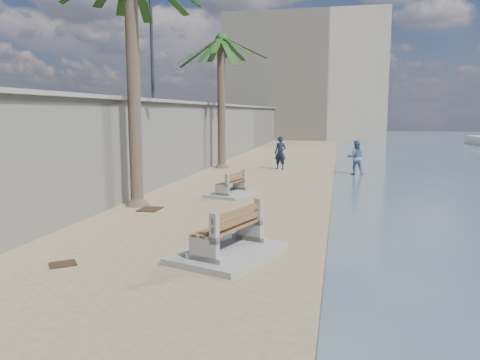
{
  "coord_description": "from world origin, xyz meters",
  "views": [
    {
      "loc": [
        2.21,
        -5.67,
        3.08
      ],
      "look_at": [
        -0.5,
        7.0,
        1.2
      ],
      "focal_mm": 35.0,
      "sensor_mm": 36.0,
      "label": 1
    }
  ],
  "objects": [
    {
      "name": "person_a",
      "position": [
        -0.94,
        19.51,
        1.03
      ],
      "size": [
        0.86,
        0.71,
        2.06
      ],
      "primitive_type": "imported",
      "rotation": [
        0.0,
        0.0,
        -0.31
      ],
      "color": "#121C33",
      "rests_on": "ground_plane"
    },
    {
      "name": "end_building",
      "position": [
        -2.0,
        52.0,
        7.0
      ],
      "size": [
        18.0,
        12.0,
        14.0
      ],
      "primitive_type": "cube",
      "color": "#B7AA93",
      "rests_on": "ground_plane"
    },
    {
      "name": "debris_d",
      "position": [
        -3.25,
        2.55,
        0.01
      ],
      "size": [
        0.65,
        0.64,
        0.03
      ],
      "primitive_type": "cube",
      "rotation": [
        0.0,
        0.0,
        3.82
      ],
      "color": "#382616",
      "rests_on": "ground_plane"
    },
    {
      "name": "seawall",
      "position": [
        -5.2,
        20.0,
        1.75
      ],
      "size": [
        0.45,
        70.0,
        3.5
      ],
      "primitive_type": "cube",
      "color": "gray",
      "rests_on": "ground_plane"
    },
    {
      "name": "bench_far",
      "position": [
        -1.73,
        11.15,
        0.36
      ],
      "size": [
        1.76,
        2.23,
        0.82
      ],
      "color": "gray",
      "rests_on": "ground_plane"
    },
    {
      "name": "bench_near",
      "position": [
        -0.08,
        3.84,
        0.45
      ],
      "size": [
        2.4,
        2.89,
        1.04
      ],
      "color": "gray",
      "rests_on": "ground_plane"
    },
    {
      "name": "streetlight",
      "position": [
        -5.1,
        12.0,
        6.64
      ],
      "size": [
        0.28,
        0.28,
        5.12
      ],
      "color": "#2D2D33",
      "rests_on": "wall_cap"
    },
    {
      "name": "wall_cap",
      "position": [
        -5.2,
        20.0,
        3.55
      ],
      "size": [
        0.8,
        70.0,
        0.12
      ],
      "primitive_type": "cube",
      "color": "gray",
      "rests_on": "seawall"
    },
    {
      "name": "ground_plane",
      "position": [
        0.0,
        0.0,
        0.0
      ],
      "size": [
        140.0,
        140.0,
        0.0
      ],
      "primitive_type": "plane",
      "color": "#97805C"
    },
    {
      "name": "debris_c",
      "position": [
        -3.66,
        8.03,
        0.01
      ],
      "size": [
        0.64,
        0.8,
        0.03
      ],
      "primitive_type": "cube",
      "rotation": [
        0.0,
        0.0,
        1.57
      ],
      "color": "#382616",
      "rests_on": "ground_plane"
    },
    {
      "name": "person_b",
      "position": [
        3.0,
        18.11,
        0.95
      ],
      "size": [
        0.96,
        0.77,
        1.9
      ],
      "primitive_type": "imported",
      "rotation": [
        0.0,
        0.0,
        3.21
      ],
      "color": "#4A6D99",
      "rests_on": "ground_plane"
    },
    {
      "name": "palm_back",
      "position": [
        -4.23,
        19.56,
        6.91
      ],
      "size": [
        5.0,
        5.0,
        7.91
      ],
      "color": "brown",
      "rests_on": "ground_plane"
    }
  ]
}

